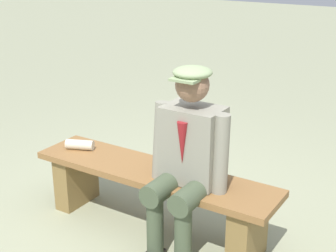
# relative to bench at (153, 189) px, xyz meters

# --- Properties ---
(ground_plane) EXTENTS (30.00, 30.00, 0.00)m
(ground_plane) POSITION_rel_bench_xyz_m (0.00, 0.00, -0.32)
(ground_plane) COLOR gray
(bench) EXTENTS (1.82, 0.43, 0.47)m
(bench) POSITION_rel_bench_xyz_m (0.00, 0.00, 0.00)
(bench) COLOR brown
(bench) RESTS_ON ground
(seated_man) EXTENTS (0.55, 0.60, 1.25)m
(seated_man) POSITION_rel_bench_xyz_m (-0.32, 0.07, 0.36)
(seated_man) COLOR gray
(seated_man) RESTS_ON ground
(rolled_magazine) EXTENTS (0.23, 0.15, 0.08)m
(rolled_magazine) POSITION_rel_bench_xyz_m (0.68, -0.01, 0.19)
(rolled_magazine) COLOR beige
(rolled_magazine) RESTS_ON bench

